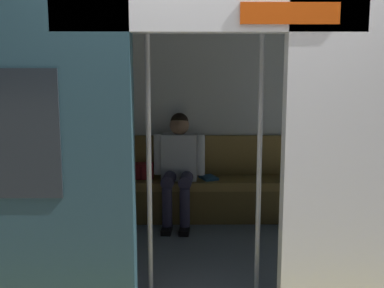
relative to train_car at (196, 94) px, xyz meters
The scene contains 7 objects.
train_car is the anchor object (origin of this frame).
bench_seat 1.48m from the train_car, 93.07° to the right, with size 2.45×0.44×0.46m.
person_seated 1.23m from the train_car, 80.27° to the right, with size 0.55×0.69×1.18m.
handbag 1.51m from the train_car, 61.76° to the right, with size 0.26×0.15×0.17m.
book 1.43m from the train_car, 98.83° to the right, with size 0.15×0.22×0.03m, color #26598C.
grab_pole_door 0.94m from the train_car, 66.45° to the left, with size 0.04×0.04×2.04m, color silver.
grab_pole_far 0.91m from the train_car, 123.46° to the left, with size 0.04×0.04×2.04m, color silver.
Camera 1 is at (0.13, 2.77, 1.66)m, focal length 43.65 mm.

